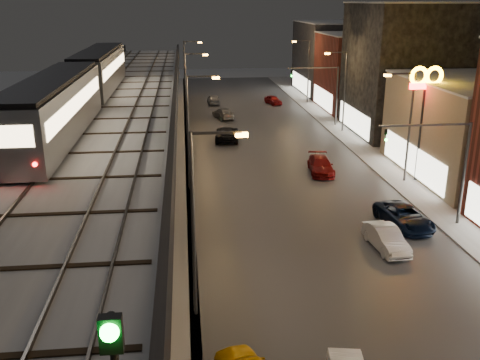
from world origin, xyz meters
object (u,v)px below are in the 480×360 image
car_mid_silver (227,134)px  car_onc_dark (404,217)px  subway_train (81,84)px  car_far_white (213,100)px  car_onc_silver (386,239)px  car_onc_red (273,100)px  car_mid_dark (223,114)px  car_onc_white (321,166)px

car_mid_silver → car_onc_dark: car_mid_silver is taller
subway_train → car_far_white: (11.79, 35.67, -7.65)m
car_far_white → car_mid_silver: bearing=89.8°
car_far_white → car_onc_silver: 49.14m
car_onc_silver → car_far_white: bearing=94.6°
car_onc_red → car_far_white: bearing=157.4°
car_mid_dark → car_far_white: size_ratio=1.10×
car_onc_red → car_mid_dark: bearing=-147.2°
subway_train → car_onc_silver: subway_train is taller
subway_train → car_onc_white: subway_train is taller
car_mid_silver → car_onc_red: bearing=-106.2°
car_mid_dark → car_onc_white: size_ratio=0.94×
car_onc_white → car_onc_red: (1.20, 32.52, -0.07)m
car_far_white → car_onc_silver: car_far_white is taller
car_far_white → car_onc_white: size_ratio=0.85×
car_onc_dark → car_onc_red: (-1.42, 44.41, -0.08)m
car_mid_dark → car_mid_silver: bearing=73.0°
car_far_white → car_onc_dark: car_onc_dark is taller
car_onc_dark → car_mid_silver: bearing=104.0°
car_onc_silver → car_onc_dark: (2.41, 3.14, 0.02)m
subway_train → car_onc_dark: subway_train is taller
subway_train → car_onc_dark: bearing=-24.1°
car_onc_silver → car_onc_red: size_ratio=1.13×
car_onc_dark → car_onc_silver: bearing=-135.5°
car_mid_dark → car_onc_white: car_onc_white is taller
car_far_white → car_onc_red: (8.56, -1.01, -0.07)m
car_mid_silver → car_far_white: bearing=-83.2°
car_mid_dark → car_far_white: (-0.68, 9.95, 0.04)m
car_onc_silver → car_onc_dark: car_onc_dark is taller
subway_train → car_onc_white: 20.73m
subway_train → car_onc_silver: size_ratio=8.60×
car_onc_white → car_onc_red: 32.55m
car_onc_red → subway_train: bearing=-136.3°
car_onc_dark → car_onc_white: size_ratio=1.05×
subway_train → car_far_white: size_ratio=8.75×
car_far_white → car_onc_silver: (7.56, -48.56, -0.01)m
car_mid_dark → car_onc_red: (7.87, 8.95, -0.03)m
car_mid_dark → car_onc_dark: bearing=90.0°
subway_train → car_mid_dark: bearing=64.1°
subway_train → car_onc_silver: (19.35, -12.89, -7.66)m
car_mid_silver → car_onc_white: 14.23m
subway_train → car_onc_dark: (21.77, -9.75, -7.64)m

